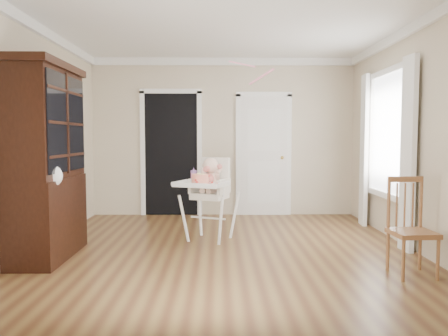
{
  "coord_description": "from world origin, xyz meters",
  "views": [
    {
      "loc": [
        -0.07,
        -5.07,
        1.35
      ],
      "look_at": [
        -0.01,
        0.51,
        0.96
      ],
      "focal_mm": 35.0,
      "sensor_mm": 36.0,
      "label": 1
    }
  ],
  "objects_px": {
    "high_chair": "(209,188)",
    "china_cabinet": "(47,161)",
    "dining_chair": "(411,230)",
    "cake": "(200,179)",
    "sippy_cup": "(194,176)"
  },
  "relations": [
    {
      "from": "china_cabinet",
      "to": "dining_chair",
      "type": "bearing_deg",
      "value": -9.86
    },
    {
      "from": "high_chair",
      "to": "china_cabinet",
      "type": "xyz_separation_m",
      "value": [
        -1.79,
        -0.82,
        0.4
      ]
    },
    {
      "from": "sippy_cup",
      "to": "cake",
      "type": "bearing_deg",
      "value": -70.28
    },
    {
      "from": "high_chair",
      "to": "china_cabinet",
      "type": "bearing_deg",
      "value": -131.96
    },
    {
      "from": "high_chair",
      "to": "sippy_cup",
      "type": "bearing_deg",
      "value": -156.19
    },
    {
      "from": "high_chair",
      "to": "china_cabinet",
      "type": "distance_m",
      "value": 2.01
    },
    {
      "from": "cake",
      "to": "sippy_cup",
      "type": "bearing_deg",
      "value": 109.72
    },
    {
      "from": "sippy_cup",
      "to": "china_cabinet",
      "type": "xyz_separation_m",
      "value": [
        -1.58,
        -0.82,
        0.23
      ]
    },
    {
      "from": "sippy_cup",
      "to": "dining_chair",
      "type": "bearing_deg",
      "value": -33.71
    },
    {
      "from": "cake",
      "to": "sippy_cup",
      "type": "relative_size",
      "value": 1.44
    },
    {
      "from": "cake",
      "to": "sippy_cup",
      "type": "distance_m",
      "value": 0.29
    },
    {
      "from": "cake",
      "to": "dining_chair",
      "type": "xyz_separation_m",
      "value": [
        2.12,
        -1.2,
        -0.38
      ]
    },
    {
      "from": "high_chair",
      "to": "sippy_cup",
      "type": "height_order",
      "value": "high_chair"
    },
    {
      "from": "sippy_cup",
      "to": "high_chair",
      "type": "bearing_deg",
      "value": 0.34
    },
    {
      "from": "cake",
      "to": "sippy_cup",
      "type": "height_order",
      "value": "sippy_cup"
    }
  ]
}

